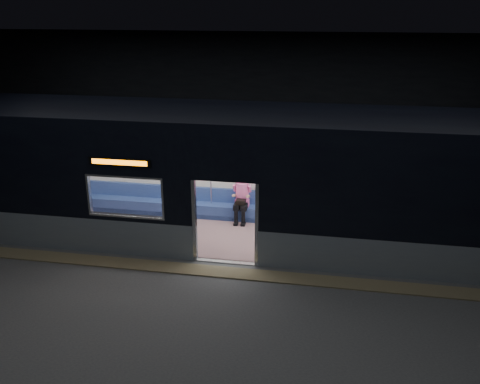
# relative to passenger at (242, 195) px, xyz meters

# --- Properties ---
(station_floor) EXTENTS (24.00, 14.00, 0.01)m
(station_floor) POSITION_rel_passenger_xyz_m (0.05, -3.55, -0.79)
(station_floor) COLOR #47494C
(station_floor) RESTS_ON ground
(station_envelope) EXTENTS (24.00, 14.00, 5.00)m
(station_envelope) POSITION_rel_passenger_xyz_m (0.05, -3.55, 2.88)
(station_envelope) COLOR black
(station_envelope) RESTS_ON station_floor
(tactile_strip) EXTENTS (22.80, 0.50, 0.03)m
(tactile_strip) POSITION_rel_passenger_xyz_m (0.05, -3.00, -0.77)
(tactile_strip) COLOR #8C7F59
(tactile_strip) RESTS_ON station_floor
(metro_car) EXTENTS (18.00, 3.04, 3.35)m
(metro_car) POSITION_rel_passenger_xyz_m (0.05, -1.00, 1.06)
(metro_car) COLOR gray
(metro_car) RESTS_ON station_floor
(passenger) EXTENTS (0.39, 0.66, 1.35)m
(passenger) POSITION_rel_passenger_xyz_m (0.00, 0.00, 0.00)
(passenger) COLOR black
(passenger) RESTS_ON metro_car
(handbag) EXTENTS (0.33, 0.31, 0.13)m
(handbag) POSITION_rel_passenger_xyz_m (0.01, -0.22, -0.12)
(handbag) COLOR black
(handbag) RESTS_ON passenger
(transit_map) EXTENTS (0.95, 0.03, 0.62)m
(transit_map) POSITION_rel_passenger_xyz_m (2.67, 0.31, 0.67)
(transit_map) COLOR white
(transit_map) RESTS_ON metro_car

